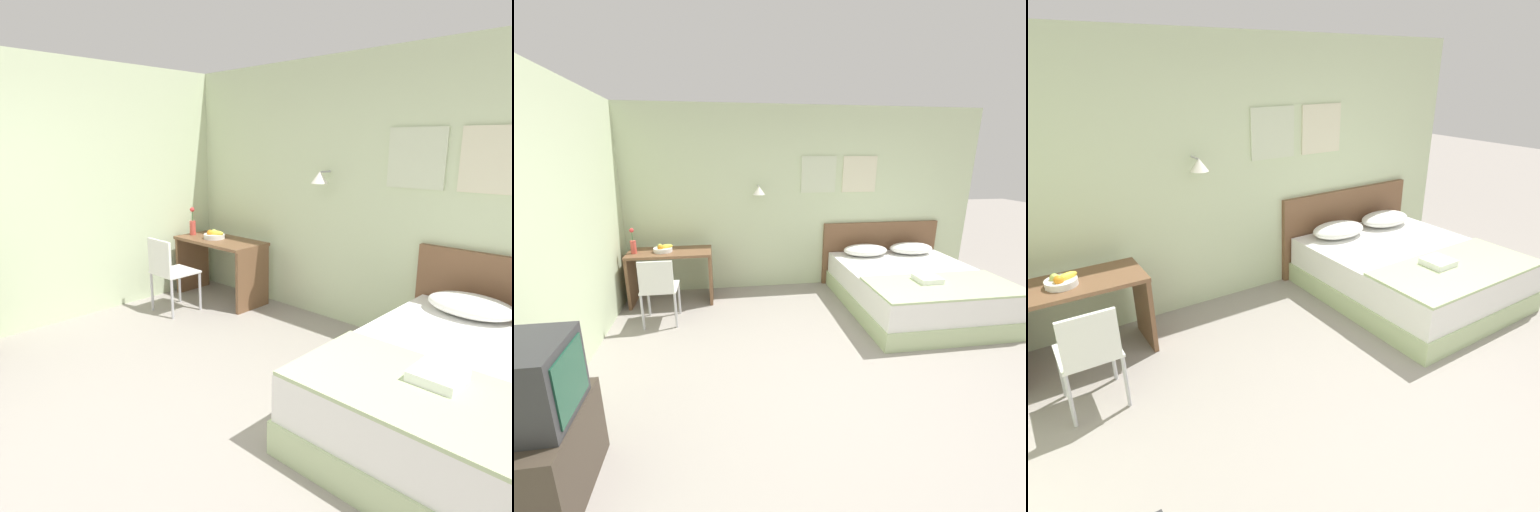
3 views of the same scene
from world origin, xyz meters
TOP-DOWN VIEW (x-y plane):
  - ground_plane at (0.00, 0.00)m, footprint 24.00×24.00m
  - wall_back at (0.01, 2.74)m, footprint 5.71×0.31m
  - bed at (1.40, 1.63)m, footprint 1.74×2.04m
  - headboard at (1.40, 2.68)m, footprint 1.86×0.06m
  - pillow_left at (1.03, 2.39)m, footprint 0.65×0.42m
  - pillow_right at (1.76, 2.39)m, footprint 0.65×0.42m
  - throw_blanket at (1.40, 1.04)m, footprint 1.69×0.81m
  - folded_towel_near_foot at (1.28, 1.18)m, footprint 0.27×0.26m
  - desk at (-1.80, 2.33)m, footprint 1.10×0.53m
  - desk_chair at (-1.86, 1.62)m, footprint 0.42×0.42m
  - fruit_bowl at (-1.88, 2.31)m, footprint 0.26×0.25m
  - flower_vase at (-2.25, 2.28)m, footprint 0.07×0.07m
  - tv_stand at (-2.19, -0.52)m, footprint 0.48×0.69m
  - television at (-2.19, -0.52)m, footprint 0.47×0.47m

SIDE VIEW (x-z plane):
  - ground_plane at x=0.00m, z-range 0.00..0.00m
  - bed at x=1.40m, z-range 0.00..0.52m
  - tv_stand at x=-2.19m, z-range 0.00..0.56m
  - headboard at x=1.40m, z-range 0.00..0.97m
  - desk_chair at x=-1.86m, z-range 0.08..0.92m
  - desk at x=-1.80m, z-range 0.14..0.87m
  - throw_blanket at x=1.40m, z-range 0.53..0.55m
  - folded_towel_near_foot at x=1.28m, z-range 0.55..0.61m
  - pillow_left at x=1.03m, z-range 0.53..0.69m
  - pillow_right at x=1.76m, z-range 0.53..0.69m
  - fruit_bowl at x=-1.88m, z-range 0.71..0.82m
  - television at x=-2.19m, z-range 0.56..1.03m
  - flower_vase at x=-2.25m, z-range 0.68..1.02m
  - wall_back at x=0.01m, z-range 0.01..2.66m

